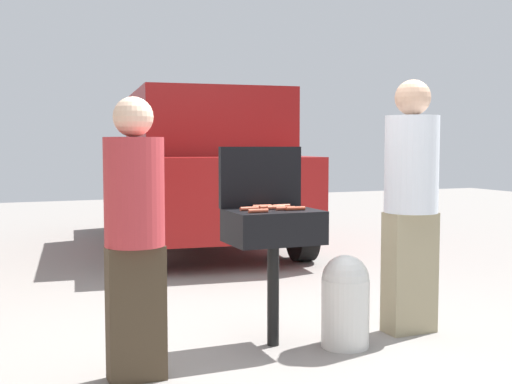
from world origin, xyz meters
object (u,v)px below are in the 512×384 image
Objects in this scene: bbq_grill at (273,231)px; hot_dog_0 at (285,208)px; hot_dog_5 at (249,209)px; hot_dog_3 at (262,207)px; person_right at (411,197)px; hot_dog_7 at (296,208)px; hot_dog_6 at (281,206)px; hot_dog_4 at (269,207)px; propane_tank at (345,299)px; hot_dog_1 at (258,211)px; hot_dog_2 at (276,207)px; person_left at (135,228)px; parked_minivan at (201,169)px.

hot_dog_0 reaches higher than bbq_grill.
hot_dog_5 is at bearing 162.04° from hot_dog_0.
person_right reaches higher than hot_dog_3.
hot_dog_3 is at bearing 127.27° from hot_dog_7.
hot_dog_6 is at bearing -11.42° from hot_dog_3.
hot_dog_4 is at bearing -70.99° from hot_dog_3.
hot_dog_7 is 0.21× the size of propane_tank.
hot_dog_0 is 0.07m from hot_dog_7.
hot_dog_0 is 0.24m from hot_dog_1.
hot_dog_4 is 0.07× the size of person_right.
hot_dog_4 is at bearing 143.63° from hot_dog_2.
propane_tank is at bearing -35.81° from hot_dog_3.
hot_dog_6 reaches higher than bbq_grill.
hot_dog_6 is 1.00× the size of hot_dog_7.
hot_dog_0 and hot_dog_2 have the same top height.
person_right reaches higher than hot_dog_2.
hot_dog_0 is 1.00× the size of hot_dog_1.
hot_dog_3 and hot_dog_5 have the same top height.
person_right is at bearing -5.58° from hot_dog_5.
propane_tank is at bearing -23.80° from hot_dog_0.
propane_tank is at bearing -31.17° from hot_dog_2.
bbq_grill is 0.57× the size of person_left.
bbq_grill is 7.05× the size of hot_dog_0.
hot_dog_2 is 1.00× the size of hot_dog_5.
hot_dog_5 is 0.31m from hot_dog_7.
bbq_grill is at bearing 85.14° from parked_minivan.
hot_dog_2 is 1.00× the size of hot_dog_4.
hot_dog_7 is (0.29, 0.05, 0.00)m from hot_dog_1.
hot_dog_4 is 1.00× the size of hot_dog_7.
hot_dog_1 reaches higher than bbq_grill.
person_left is at bearing -169.41° from hot_dog_1.
hot_dog_6 is at bearing 86.26° from parked_minivan.
person_right reaches higher than hot_dog_1.
hot_dog_2 is 0.08× the size of person_left.
person_right reaches higher than hot_dog_4.
parked_minivan reaches higher than hot_dog_6.
hot_dog_7 is 0.69m from propane_tank.
propane_tank is at bearing 91.09° from parked_minivan.
hot_dog_1 is 1.00× the size of hot_dog_5.
propane_tank is at bearing -8.15° from hot_dog_1.
bbq_grill is at bearing 7.14° from person_right.
hot_dog_1 is 1.00× the size of hot_dog_4.
hot_dog_4 is 1.05m from person_right.
hot_dog_5 is 0.07× the size of person_right.
person_left is at bearing -169.83° from hot_dog_7.
person_right is (0.97, -0.04, 0.05)m from hot_dog_0.
person_right is at bearing 11.28° from propane_tank.
hot_dog_3 is 0.06m from hot_dog_4.
hot_dog_3 is 0.08× the size of person_left.
parked_minivan is (0.97, 4.40, 0.10)m from hot_dog_1.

